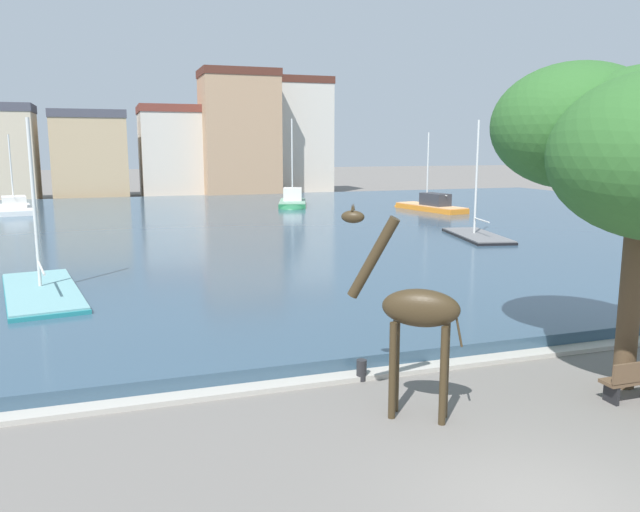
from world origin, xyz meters
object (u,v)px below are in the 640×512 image
at_px(sailboat_green, 292,204).
at_px(giraffe_statue, 414,312).
at_px(sailboat_orange, 427,208).
at_px(sailboat_black, 473,238).
at_px(sailboat_white, 14,210).
at_px(sailboat_teal, 41,293).
at_px(mooring_bollard, 362,370).

bearing_deg(sailboat_green, giraffe_statue, -102.72).
xyz_separation_m(sailboat_orange, sailboat_green, (-9.19, 6.37, 0.03)).
xyz_separation_m(giraffe_statue, sailboat_orange, (18.19, 33.48, -1.59)).
bearing_deg(sailboat_black, sailboat_orange, 72.10).
bearing_deg(sailboat_white, sailboat_black, -40.96).
xyz_separation_m(sailboat_orange, sailboat_teal, (-26.21, -20.79, -0.27)).
relative_size(sailboat_teal, mooring_bollard, 16.52).
height_order(sailboat_white, sailboat_black, sailboat_black).
distance_m(sailboat_black, sailboat_green, 20.78).
bearing_deg(sailboat_orange, sailboat_black, -107.90).
bearing_deg(mooring_bollard, sailboat_green, 76.28).
distance_m(giraffe_statue, sailboat_black, 24.01).
height_order(sailboat_orange, sailboat_green, sailboat_green).
bearing_deg(mooring_bollard, giraffe_statue, -84.68).
bearing_deg(mooring_bollard, sailboat_black, 51.44).
distance_m(sailboat_orange, sailboat_black, 14.57).
xyz_separation_m(giraffe_statue, sailboat_black, (13.71, 19.62, -1.86)).
bearing_deg(sailboat_green, sailboat_black, -76.90).
relative_size(sailboat_white, mooring_bollard, 15.63).
bearing_deg(sailboat_black, giraffe_statue, -124.94).
height_order(giraffe_statue, sailboat_black, sailboat_black).
xyz_separation_m(sailboat_white, mooring_bollard, (12.30, -40.21, -0.32)).
relative_size(sailboat_green, sailboat_teal, 0.92).
distance_m(giraffe_statue, sailboat_white, 44.21).
bearing_deg(sailboat_orange, sailboat_white, 163.84).
relative_size(sailboat_orange, sailboat_green, 1.06).
relative_size(sailboat_white, sailboat_green, 1.03).
height_order(sailboat_orange, sailboat_teal, sailboat_orange).
relative_size(sailboat_white, sailboat_black, 1.10).
bearing_deg(sailboat_teal, giraffe_statue, -57.70).
distance_m(sailboat_white, sailboat_teal, 30.02).
xyz_separation_m(sailboat_black, mooring_bollard, (-13.91, -17.45, -0.08)).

